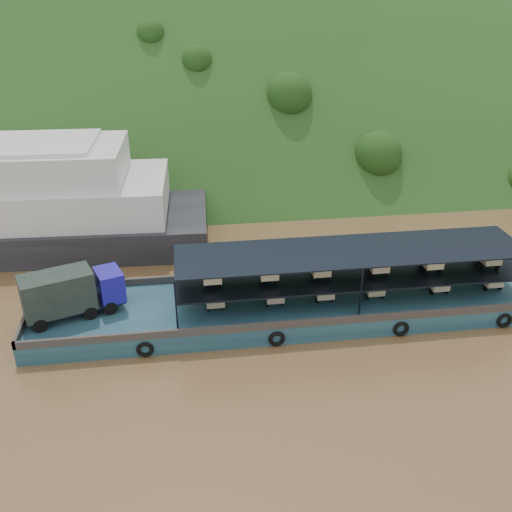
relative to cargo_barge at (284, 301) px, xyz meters
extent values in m
plane|color=brown|center=(0.50, -0.26, -1.08)|extent=(160.00, 160.00, 0.00)
cube|color=#1C3814|center=(0.50, 35.74, -1.08)|extent=(140.00, 39.60, 39.60)
cube|color=#153249|center=(0.91, 0.02, -0.48)|extent=(35.00, 7.00, 1.20)
cube|color=#592D19|center=(0.91, 3.42, 0.37)|extent=(35.00, 0.20, 0.50)
cube|color=#592D19|center=(0.91, -3.38, 0.37)|extent=(35.00, 0.20, 0.50)
cube|color=#592D19|center=(-16.49, 0.02, 0.37)|extent=(0.20, 7.00, 0.50)
torus|color=black|center=(-9.09, -3.53, -0.53)|extent=(1.06, 0.26, 1.06)
torus|color=black|center=(-1.09, -3.53, -0.53)|extent=(1.06, 0.26, 1.06)
torus|color=black|center=(6.91, -3.53, -0.53)|extent=(1.06, 0.26, 1.06)
torus|color=black|center=(13.91, -3.53, -0.53)|extent=(1.06, 0.26, 1.06)
cylinder|color=black|center=(-15.33, -1.69, 0.56)|extent=(0.94, 0.60, 0.89)
cylinder|color=black|center=(-15.97, 0.07, 0.56)|extent=(0.94, 0.60, 0.89)
cylinder|color=black|center=(-12.49, -0.65, 0.56)|extent=(0.94, 0.60, 0.89)
cylinder|color=black|center=(-13.12, 1.10, 0.56)|extent=(0.94, 0.60, 0.89)
cylinder|color=black|center=(-11.31, -0.23, 0.56)|extent=(0.94, 0.60, 0.89)
cylinder|color=black|center=(-11.95, 1.53, 0.56)|extent=(0.94, 0.60, 0.89)
cube|color=black|center=(-13.47, -0.02, 0.70)|extent=(6.36, 3.91, 0.18)
cube|color=#1E169D|center=(-11.30, 0.77, 1.72)|extent=(2.15, 2.53, 1.96)
cube|color=black|center=(-10.59, 1.03, 2.08)|extent=(0.66, 1.69, 0.80)
cube|color=black|center=(-14.31, -0.32, 1.99)|extent=(4.75, 3.47, 2.49)
cube|color=black|center=(4.41, 0.02, 1.78)|extent=(23.00, 5.00, 0.12)
cube|color=black|center=(4.41, 0.02, 3.42)|extent=(23.00, 5.00, 0.08)
cylinder|color=black|center=(-7.09, -2.48, 1.77)|extent=(0.12, 0.12, 3.30)
cylinder|color=black|center=(-7.09, 2.52, 1.77)|extent=(0.12, 0.12, 3.30)
cylinder|color=black|center=(4.41, -2.48, 1.77)|extent=(0.12, 0.12, 3.30)
cylinder|color=black|center=(4.41, 2.52, 1.77)|extent=(0.12, 0.12, 3.30)
cylinder|color=black|center=(15.91, 2.52, 1.77)|extent=(0.12, 0.12, 3.30)
cylinder|color=black|center=(-4.62, 1.07, 0.38)|extent=(0.12, 0.52, 0.52)
cylinder|color=black|center=(-5.12, -0.73, 0.38)|extent=(0.14, 0.52, 0.52)
cylinder|color=black|center=(-4.12, -0.73, 0.38)|extent=(0.14, 0.52, 0.52)
cube|color=#BFB187|center=(-4.62, -0.38, 0.72)|extent=(1.15, 1.50, 0.44)
cube|color=red|center=(-4.62, 0.77, 0.90)|extent=(0.55, 0.80, 0.80)
cube|color=red|center=(-4.62, 0.57, 1.40)|extent=(0.50, 0.10, 0.10)
cylinder|color=black|center=(-0.74, 1.07, 0.38)|extent=(0.12, 0.52, 0.52)
cylinder|color=black|center=(-1.24, -0.73, 0.38)|extent=(0.14, 0.52, 0.52)
cylinder|color=black|center=(-0.24, -0.73, 0.38)|extent=(0.14, 0.52, 0.52)
cube|color=#C3AB8A|center=(-0.74, -0.38, 0.72)|extent=(1.15, 1.50, 0.44)
cube|color=#AB0B11|center=(-0.74, 0.77, 0.90)|extent=(0.55, 0.80, 0.80)
cube|color=#AB0B11|center=(-0.74, 0.57, 1.40)|extent=(0.50, 0.10, 0.10)
cylinder|color=black|center=(2.60, 1.07, 0.38)|extent=(0.12, 0.52, 0.52)
cylinder|color=black|center=(2.10, -0.73, 0.38)|extent=(0.14, 0.52, 0.52)
cylinder|color=black|center=(3.10, -0.73, 0.38)|extent=(0.14, 0.52, 0.52)
cube|color=#C9B68E|center=(2.60, -0.38, 0.72)|extent=(1.15, 1.50, 0.44)
cube|color=red|center=(2.60, 0.77, 0.90)|extent=(0.55, 0.80, 0.80)
cube|color=red|center=(2.60, 0.57, 1.40)|extent=(0.50, 0.10, 0.10)
cylinder|color=black|center=(6.04, 1.07, 0.38)|extent=(0.12, 0.52, 0.52)
cylinder|color=black|center=(5.54, -0.73, 0.38)|extent=(0.14, 0.52, 0.52)
cylinder|color=black|center=(6.54, -0.73, 0.38)|extent=(0.14, 0.52, 0.52)
cube|color=#BAB483|center=(6.04, -0.38, 0.72)|extent=(1.15, 1.50, 0.44)
cube|color=red|center=(6.04, 0.77, 0.90)|extent=(0.55, 0.80, 0.80)
cube|color=red|center=(6.04, 0.57, 1.40)|extent=(0.50, 0.10, 0.10)
cylinder|color=black|center=(10.56, 1.07, 0.38)|extent=(0.12, 0.52, 0.52)
cylinder|color=black|center=(10.06, -0.73, 0.38)|extent=(0.14, 0.52, 0.52)
cylinder|color=black|center=(11.06, -0.73, 0.38)|extent=(0.14, 0.52, 0.52)
cube|color=beige|center=(10.56, -0.38, 0.72)|extent=(1.15, 1.50, 0.44)
cube|color=red|center=(10.56, 0.77, 0.90)|extent=(0.55, 0.80, 0.80)
cube|color=red|center=(10.56, 0.57, 1.40)|extent=(0.50, 0.10, 0.10)
cylinder|color=black|center=(14.42, 1.07, 0.38)|extent=(0.12, 0.52, 0.52)
cylinder|color=black|center=(13.92, -0.73, 0.38)|extent=(0.14, 0.52, 0.52)
cylinder|color=black|center=(14.92, -0.73, 0.38)|extent=(0.14, 0.52, 0.52)
cube|color=beige|center=(14.42, -0.38, 0.72)|extent=(1.15, 1.50, 0.44)
cube|color=red|center=(14.42, 0.77, 0.90)|extent=(0.55, 0.80, 0.80)
cube|color=red|center=(14.42, 0.57, 1.40)|extent=(0.50, 0.10, 0.10)
cylinder|color=black|center=(-4.76, 1.07, 2.10)|extent=(0.12, 0.52, 0.52)
cylinder|color=black|center=(-5.26, -0.73, 2.10)|extent=(0.14, 0.52, 0.52)
cylinder|color=black|center=(-4.26, -0.73, 2.10)|extent=(0.14, 0.52, 0.52)
cube|color=beige|center=(-4.76, -0.38, 2.44)|extent=(1.15, 1.50, 0.44)
cube|color=#B7230C|center=(-4.76, 0.77, 2.62)|extent=(0.55, 0.80, 0.80)
cube|color=#B7230C|center=(-4.76, 0.57, 3.12)|extent=(0.50, 0.10, 0.10)
cylinder|color=black|center=(-1.14, 1.07, 2.10)|extent=(0.12, 0.52, 0.52)
cylinder|color=black|center=(-1.64, -0.73, 2.10)|extent=(0.14, 0.52, 0.52)
cylinder|color=black|center=(-0.64, -0.73, 2.10)|extent=(0.14, 0.52, 0.52)
cube|color=beige|center=(-1.14, -0.38, 2.44)|extent=(1.15, 1.50, 0.44)
cube|color=#1B35A6|center=(-1.14, 0.77, 2.62)|extent=(0.55, 0.80, 0.80)
cube|color=#1B35A6|center=(-1.14, 0.57, 3.12)|extent=(0.50, 0.10, 0.10)
cylinder|color=black|center=(2.26, 1.07, 2.10)|extent=(0.12, 0.52, 0.52)
cylinder|color=black|center=(1.76, -0.73, 2.10)|extent=(0.14, 0.52, 0.52)
cylinder|color=black|center=(2.76, -0.73, 2.10)|extent=(0.14, 0.52, 0.52)
cube|color=#C3B18A|center=(2.26, -0.38, 2.44)|extent=(1.15, 1.50, 0.44)
cube|color=#19359B|center=(2.26, 0.77, 2.62)|extent=(0.55, 0.80, 0.80)
cube|color=#19359B|center=(2.26, 0.57, 3.12)|extent=(0.50, 0.10, 0.10)
cylinder|color=black|center=(6.16, 1.07, 2.10)|extent=(0.12, 0.52, 0.52)
cylinder|color=black|center=(5.66, -0.73, 2.10)|extent=(0.14, 0.52, 0.52)
cylinder|color=black|center=(6.66, -0.73, 2.10)|extent=(0.14, 0.52, 0.52)
cube|color=#CDB791|center=(6.16, -0.38, 2.44)|extent=(1.15, 1.50, 0.44)
cube|color=beige|center=(6.16, 0.77, 2.62)|extent=(0.55, 0.80, 0.80)
cube|color=beige|center=(6.16, 0.57, 3.12)|extent=(0.50, 0.10, 0.10)
cylinder|color=black|center=(9.86, 1.07, 2.10)|extent=(0.12, 0.52, 0.52)
cylinder|color=black|center=(9.36, -0.73, 2.10)|extent=(0.14, 0.52, 0.52)
cylinder|color=black|center=(10.36, -0.73, 2.10)|extent=(0.14, 0.52, 0.52)
cube|color=beige|center=(9.86, -0.38, 2.44)|extent=(1.15, 1.50, 0.44)
cube|color=#1A39A0|center=(9.86, 0.77, 2.62)|extent=(0.55, 0.80, 0.80)
cube|color=#1A39A0|center=(9.86, 0.57, 3.12)|extent=(0.50, 0.10, 0.10)
cylinder|color=black|center=(13.94, 1.07, 2.10)|extent=(0.12, 0.52, 0.52)
cylinder|color=black|center=(13.44, -0.73, 2.10)|extent=(0.14, 0.52, 0.52)
cylinder|color=black|center=(14.44, -0.73, 2.10)|extent=(0.14, 0.52, 0.52)
cube|color=#BCB285|center=(13.94, -0.38, 2.44)|extent=(1.15, 1.50, 0.44)
cube|color=#C7C08D|center=(13.94, 0.77, 2.62)|extent=(0.55, 0.80, 0.80)
cube|color=#C7C08D|center=(13.94, 0.57, 3.12)|extent=(0.50, 0.10, 0.10)
camera|label=1|loc=(-6.39, -32.22, 19.66)|focal=40.00mm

